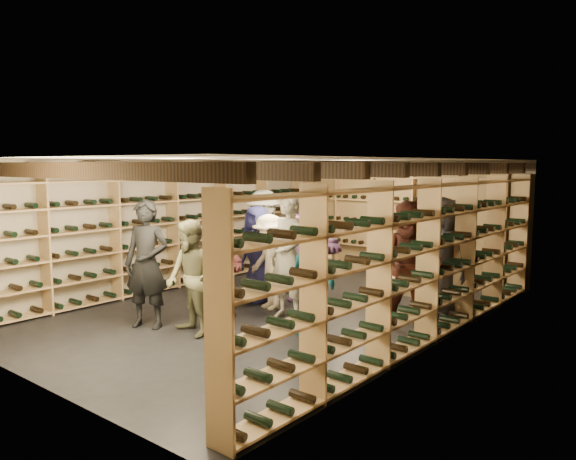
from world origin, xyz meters
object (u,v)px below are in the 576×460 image
(person_2, at_px, (191,278))
(person_4, at_px, (312,279))
(crate_stack_right, at_px, (414,277))
(crate_loose, at_px, (402,282))
(person_7, at_px, (288,257))
(person_1, at_px, (147,264))
(person_8, at_px, (410,266))
(crate_stack_left, at_px, (317,265))
(person_3, at_px, (270,262))
(person_5, at_px, (220,266))
(person_9, at_px, (264,240))
(person_6, at_px, (258,254))
(person_11, at_px, (308,248))
(person_12, at_px, (441,257))

(person_2, relative_size, person_4, 1.02)
(crate_stack_right, bearing_deg, person_4, -90.23)
(crate_loose, bearing_deg, person_7, -94.50)
(person_1, distance_m, person_7, 2.05)
(person_1, bearing_deg, person_8, 13.72)
(crate_stack_left, bearing_deg, person_3, -74.00)
(person_3, bearing_deg, person_5, -93.77)
(person_7, distance_m, person_9, 2.08)
(person_6, bearing_deg, crate_stack_right, 59.64)
(person_3, bearing_deg, person_7, -7.56)
(person_7, relative_size, person_9, 1.03)
(person_1, height_order, person_2, person_1)
(crate_stack_left, height_order, person_2, person_2)
(person_11, xyz_separation_m, person_12, (2.04, 0.69, -0.02))
(crate_stack_left, relative_size, crate_loose, 1.36)
(person_3, xyz_separation_m, person_11, (0.27, 0.66, 0.17))
(person_2, xyz_separation_m, person_7, (0.51, 1.45, 0.16))
(person_9, bearing_deg, person_5, -93.67)
(person_3, height_order, person_9, person_9)
(crate_stack_left, distance_m, person_5, 2.97)
(person_2, distance_m, person_7, 1.55)
(person_3, bearing_deg, person_11, 85.61)
(person_7, distance_m, person_12, 2.35)
(crate_loose, height_order, person_2, person_2)
(crate_stack_right, height_order, person_6, person_6)
(crate_stack_right, relative_size, person_5, 0.44)
(person_2, relative_size, person_7, 0.83)
(person_4, height_order, person_5, person_4)
(person_3, distance_m, person_6, 0.55)
(person_11, distance_m, person_12, 2.15)
(crate_loose, distance_m, person_9, 2.77)
(person_3, height_order, person_7, person_7)
(person_5, xyz_separation_m, person_7, (0.94, 0.49, 0.18))
(person_4, relative_size, person_7, 0.81)
(crate_stack_left, height_order, person_9, person_9)
(crate_stack_right, bearing_deg, person_9, -151.32)
(person_2, height_order, person_11, person_11)
(person_3, bearing_deg, person_9, 153.36)
(person_3, xyz_separation_m, person_4, (1.38, -0.71, 0.01))
(person_7, bearing_deg, person_4, -21.88)
(person_3, bearing_deg, person_12, 48.21)
(person_7, xyz_separation_m, person_8, (1.69, 0.64, -0.05))
(person_1, xyz_separation_m, person_6, (0.17, 2.14, -0.10))
(person_7, xyz_separation_m, person_12, (1.69, 1.64, -0.04))
(person_2, xyz_separation_m, person_5, (-0.42, 0.96, -0.02))
(crate_stack_right, height_order, person_7, person_7)
(person_4, distance_m, person_6, 2.10)
(crate_stack_left, distance_m, person_9, 1.34)
(crate_stack_left, bearing_deg, person_2, -79.46)
(crate_loose, bearing_deg, person_1, -107.92)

